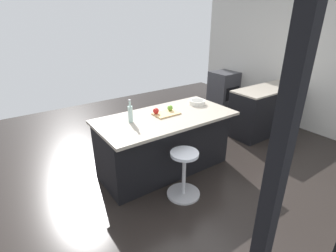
{
  "coord_description": "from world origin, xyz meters",
  "views": [
    {
      "loc": [
        2.3,
        2.86,
        2.22
      ],
      "look_at": [
        0.39,
        0.14,
        0.76
      ],
      "focal_mm": 27.44,
      "sensor_mm": 36.0,
      "label": 1
    }
  ],
  "objects_px": {
    "kitchen_island": "(164,143)",
    "cutting_board": "(166,114)",
    "apple_green": "(170,108)",
    "fruit_bowl": "(197,102)",
    "apple_red": "(156,111)",
    "water_bottle": "(130,113)",
    "oven_range": "(223,89)",
    "stool_by_window": "(184,175)"
  },
  "relations": [
    {
      "from": "kitchen_island",
      "to": "apple_red",
      "type": "xyz_separation_m",
      "value": [
        0.09,
        -0.07,
        0.5
      ]
    },
    {
      "from": "kitchen_island",
      "to": "apple_green",
      "type": "relative_size",
      "value": 24.48
    },
    {
      "from": "water_bottle",
      "to": "fruit_bowl",
      "type": "bearing_deg",
      "value": -177.9
    },
    {
      "from": "stool_by_window",
      "to": "cutting_board",
      "type": "height_order",
      "value": "cutting_board"
    },
    {
      "from": "fruit_bowl",
      "to": "cutting_board",
      "type": "bearing_deg",
      "value": 7.17
    },
    {
      "from": "apple_green",
      "to": "fruit_bowl",
      "type": "distance_m",
      "value": 0.55
    },
    {
      "from": "cutting_board",
      "to": "kitchen_island",
      "type": "bearing_deg",
      "value": 9.99
    },
    {
      "from": "cutting_board",
      "to": "fruit_bowl",
      "type": "relative_size",
      "value": 1.45
    },
    {
      "from": "oven_range",
      "to": "water_bottle",
      "type": "xyz_separation_m",
      "value": [
        3.44,
        1.56,
        0.58
      ]
    },
    {
      "from": "apple_green",
      "to": "kitchen_island",
      "type": "bearing_deg",
      "value": 23.63
    },
    {
      "from": "cutting_board",
      "to": "apple_green",
      "type": "xyz_separation_m",
      "value": [
        -0.11,
        -0.06,
        0.05
      ]
    },
    {
      "from": "water_bottle",
      "to": "oven_range",
      "type": "bearing_deg",
      "value": -155.57
    },
    {
      "from": "apple_green",
      "to": "water_bottle",
      "type": "distance_m",
      "value": 0.66
    },
    {
      "from": "apple_green",
      "to": "apple_red",
      "type": "xyz_separation_m",
      "value": [
        0.24,
        -0.0,
        0.0
      ]
    },
    {
      "from": "stool_by_window",
      "to": "apple_red",
      "type": "height_order",
      "value": "apple_red"
    },
    {
      "from": "oven_range",
      "to": "apple_red",
      "type": "xyz_separation_m",
      "value": [
        3.02,
        1.54,
        0.52
      ]
    },
    {
      "from": "apple_green",
      "to": "water_bottle",
      "type": "height_order",
      "value": "water_bottle"
    },
    {
      "from": "kitchen_island",
      "to": "fruit_bowl",
      "type": "distance_m",
      "value": 0.85
    },
    {
      "from": "stool_by_window",
      "to": "apple_green",
      "type": "height_order",
      "value": "apple_green"
    },
    {
      "from": "stool_by_window",
      "to": "apple_green",
      "type": "bearing_deg",
      "value": -112.17
    },
    {
      "from": "kitchen_island",
      "to": "apple_green",
      "type": "bearing_deg",
      "value": -156.37
    },
    {
      "from": "apple_green",
      "to": "fruit_bowl",
      "type": "height_order",
      "value": "apple_green"
    },
    {
      "from": "kitchen_island",
      "to": "water_bottle",
      "type": "distance_m",
      "value": 0.76
    },
    {
      "from": "stool_by_window",
      "to": "fruit_bowl",
      "type": "xyz_separation_m",
      "value": [
        -0.85,
        -0.75,
        0.63
      ]
    },
    {
      "from": "cutting_board",
      "to": "water_bottle",
      "type": "distance_m",
      "value": 0.56
    },
    {
      "from": "kitchen_island",
      "to": "cutting_board",
      "type": "xyz_separation_m",
      "value": [
        -0.04,
        -0.01,
        0.45
      ]
    },
    {
      "from": "cutting_board",
      "to": "fruit_bowl",
      "type": "xyz_separation_m",
      "value": [
        -0.65,
        -0.08,
        0.03
      ]
    },
    {
      "from": "oven_range",
      "to": "cutting_board",
      "type": "distance_m",
      "value": 3.33
    },
    {
      "from": "apple_green",
      "to": "water_bottle",
      "type": "bearing_deg",
      "value": 1.75
    },
    {
      "from": "apple_red",
      "to": "water_bottle",
      "type": "xyz_separation_m",
      "value": [
        0.41,
        0.02,
        0.06
      ]
    },
    {
      "from": "cutting_board",
      "to": "fruit_bowl",
      "type": "height_order",
      "value": "fruit_bowl"
    },
    {
      "from": "oven_range",
      "to": "water_bottle",
      "type": "relative_size",
      "value": 2.82
    },
    {
      "from": "kitchen_island",
      "to": "stool_by_window",
      "type": "distance_m",
      "value": 0.7
    },
    {
      "from": "apple_red",
      "to": "cutting_board",
      "type": "bearing_deg",
      "value": 155.25
    },
    {
      "from": "apple_red",
      "to": "fruit_bowl",
      "type": "xyz_separation_m",
      "value": [
        -0.79,
        -0.02,
        -0.02
      ]
    },
    {
      "from": "oven_range",
      "to": "water_bottle",
      "type": "distance_m",
      "value": 3.82
    },
    {
      "from": "oven_range",
      "to": "apple_red",
      "type": "bearing_deg",
      "value": 26.94
    },
    {
      "from": "kitchen_island",
      "to": "stool_by_window",
      "type": "bearing_deg",
      "value": 77.52
    },
    {
      "from": "apple_red",
      "to": "fruit_bowl",
      "type": "relative_size",
      "value": 0.34
    },
    {
      "from": "cutting_board",
      "to": "apple_green",
      "type": "bearing_deg",
      "value": -151.36
    },
    {
      "from": "apple_red",
      "to": "water_bottle",
      "type": "height_order",
      "value": "water_bottle"
    },
    {
      "from": "kitchen_island",
      "to": "fruit_bowl",
      "type": "height_order",
      "value": "fruit_bowl"
    }
  ]
}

